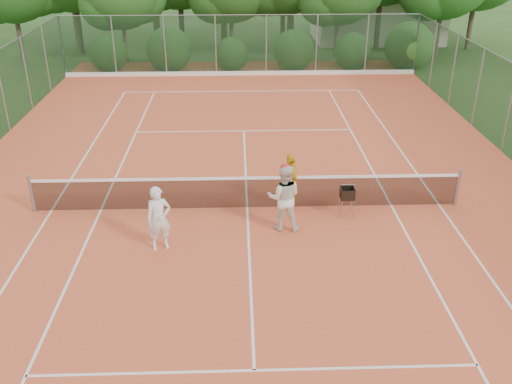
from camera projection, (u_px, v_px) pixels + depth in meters
ground at (247, 209)px, 16.11m from camera, size 120.00×120.00×0.00m
clay_court at (247, 208)px, 16.10m from camera, size 18.00×36.00×0.02m
club_building at (377, 17)px, 37.30m from camera, size 8.00×5.00×3.00m
tennis_net at (247, 192)px, 15.87m from camera, size 11.97×0.10×1.10m
player_white at (159, 219)px, 13.81m from camera, size 0.69×0.56×1.65m
player_center_grp at (284, 197)px, 14.66m from camera, size 0.94×0.77×1.84m
player_yellow at (290, 181)px, 15.82m from camera, size 0.55×1.00×1.61m
ball_hopper at (347, 194)px, 15.44m from camera, size 0.36×0.36×0.82m
stray_ball_a at (248, 92)px, 26.58m from camera, size 0.07×0.07×0.07m
stray_ball_b at (190, 82)px, 28.09m from camera, size 0.07×0.07×0.07m
stray_ball_c at (239, 98)px, 25.64m from camera, size 0.07×0.07×0.07m
court_markings at (247, 208)px, 16.10m from camera, size 11.03×23.83×0.01m
fence_back at (241, 45)px, 28.92m from camera, size 18.07×0.07×3.00m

